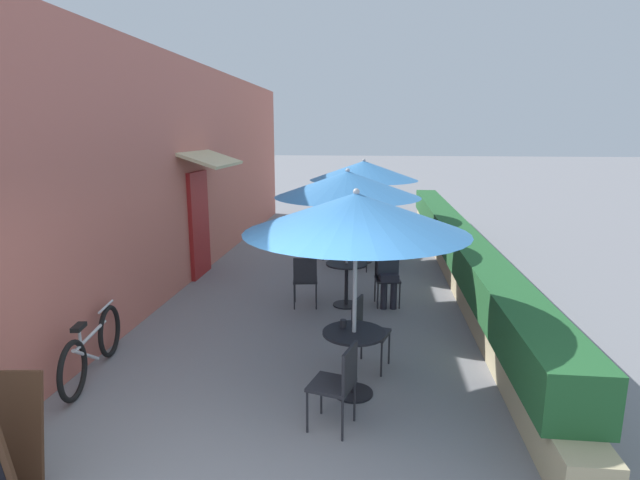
% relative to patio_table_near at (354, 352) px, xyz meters
% --- Properties ---
extents(cafe_facade_wall, '(0.98, 14.41, 4.20)m').
position_rel_patio_table_near_xyz_m(cafe_facade_wall, '(-3.44, 5.00, 1.59)').
color(cafe_facade_wall, '#C66B5B').
rests_on(cafe_facade_wall, ground_plane).
extents(planter_hedge, '(0.60, 13.41, 1.01)m').
position_rel_patio_table_near_xyz_m(planter_hedge, '(1.86, 5.03, 0.03)').
color(planter_hedge, tan).
rests_on(planter_hedge, ground_plane).
extents(patio_table_near, '(0.69, 0.69, 0.73)m').
position_rel_patio_table_near_xyz_m(patio_table_near, '(0.00, 0.00, 0.00)').
color(patio_table_near, black).
rests_on(patio_table_near, ground_plane).
extents(patio_umbrella_near, '(2.35, 2.35, 2.29)m').
position_rel_patio_table_near_xyz_m(patio_umbrella_near, '(0.00, 0.00, 1.54)').
color(patio_umbrella_near, '#B7B7BC').
rests_on(patio_umbrella_near, ground_plane).
extents(cafe_chair_near_left, '(0.49, 0.49, 0.87)m').
position_rel_patio_table_near_xyz_m(cafe_chair_near_left, '(-0.12, -0.68, 0.01)').
color(cafe_chair_near_left, '#232328').
rests_on(cafe_chair_near_left, ground_plane).
extents(cafe_chair_near_right, '(0.49, 0.49, 0.87)m').
position_rel_patio_table_near_xyz_m(cafe_chair_near_right, '(0.12, 0.68, 0.01)').
color(cafe_chair_near_right, '#232328').
rests_on(cafe_chair_near_right, ground_plane).
extents(coffee_cup_near, '(0.07, 0.07, 0.09)m').
position_rel_patio_table_near_xyz_m(coffee_cup_near, '(-0.13, 0.11, 0.28)').
color(coffee_cup_near, '#232328').
rests_on(coffee_cup_near, patio_table_near).
extents(patio_table_mid, '(0.69, 0.69, 0.73)m').
position_rel_patio_table_near_xyz_m(patio_table_mid, '(-0.24, 2.89, 0.00)').
color(patio_table_mid, black).
rests_on(patio_table_mid, ground_plane).
extents(patio_umbrella_mid, '(2.35, 2.35, 2.29)m').
position_rel_patio_table_near_xyz_m(patio_umbrella_mid, '(-0.24, 2.89, 1.54)').
color(patio_umbrella_mid, '#B7B7BC').
rests_on(patio_umbrella_mid, ground_plane).
extents(cafe_chair_mid_left, '(0.45, 0.45, 0.87)m').
position_rel_patio_table_near_xyz_m(cafe_chair_mid_left, '(0.43, 3.05, 0.01)').
color(cafe_chair_mid_left, '#232328').
rests_on(cafe_chair_mid_left, ground_plane).
extents(seated_patron_mid_left, '(0.37, 0.44, 1.25)m').
position_rel_patio_table_near_xyz_m(seated_patron_mid_left, '(0.44, 2.94, 0.19)').
color(seated_patron_mid_left, '#23232D').
rests_on(seated_patron_mid_left, ground_plane).
extents(cafe_chair_mid_right, '(0.45, 0.45, 0.87)m').
position_rel_patio_table_near_xyz_m(cafe_chair_mid_right, '(-0.91, 2.73, 0.01)').
color(cafe_chair_mid_right, '#232328').
rests_on(cafe_chair_mid_right, ground_plane).
extents(patio_table_far, '(0.69, 0.69, 0.73)m').
position_rel_patio_table_near_xyz_m(patio_table_far, '(-0.05, 5.82, 0.00)').
color(patio_table_far, black).
rests_on(patio_table_far, ground_plane).
extents(patio_umbrella_far, '(2.35, 2.35, 2.29)m').
position_rel_patio_table_near_xyz_m(patio_umbrella_far, '(-0.05, 5.82, 1.54)').
color(patio_umbrella_far, '#B7B7BC').
rests_on(patio_umbrella_far, ground_plane).
extents(cafe_chair_far_left, '(0.56, 0.56, 0.87)m').
position_rel_patio_table_near_xyz_m(cafe_chair_far_left, '(0.34, 6.39, 0.01)').
color(cafe_chair_far_left, '#232328').
rests_on(cafe_chair_far_left, ground_plane).
extents(cafe_chair_far_right, '(0.47, 0.47, 0.87)m').
position_rel_patio_table_near_xyz_m(cafe_chair_far_right, '(-0.74, 5.88, 0.01)').
color(cafe_chair_far_right, '#232328').
rests_on(cafe_chair_far_right, ground_plane).
extents(cafe_chair_far_back, '(0.51, 0.51, 0.87)m').
position_rel_patio_table_near_xyz_m(cafe_chair_far_back, '(0.24, 5.20, 0.01)').
color(cafe_chair_far_back, '#232328').
rests_on(cafe_chair_far_back, ground_plane).
extents(coffee_cup_far, '(0.07, 0.07, 0.09)m').
position_rel_patio_table_near_xyz_m(coffee_cup_far, '(-0.11, 5.78, 0.28)').
color(coffee_cup_far, white).
rests_on(coffee_cup_far, patio_table_far).
extents(bicycle_leaning, '(0.34, 1.76, 0.76)m').
position_rel_patio_table_near_xyz_m(bicycle_leaning, '(-3.09, 0.09, -0.15)').
color(bicycle_leaning, black).
rests_on(bicycle_leaning, ground_plane).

